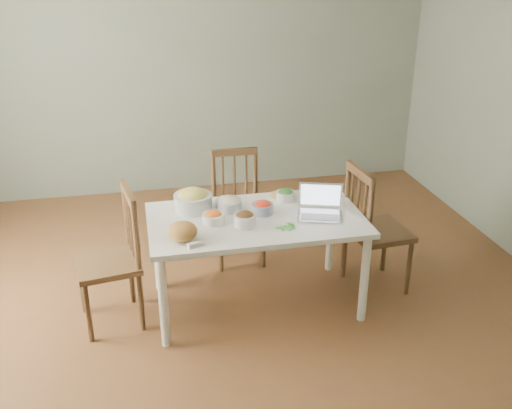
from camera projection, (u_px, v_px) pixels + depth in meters
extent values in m
cube|color=brown|center=(234.00, 314.00, 4.21)|extent=(5.00, 5.00, 0.00)
cube|color=slate|center=(189.00, 64.00, 5.89)|extent=(5.00, 0.00, 2.70)
ellipsoid|color=olive|center=(183.00, 231.00, 3.73)|extent=(0.22, 0.22, 0.12)
cube|color=silver|center=(195.00, 244.00, 3.66)|extent=(0.11, 0.07, 0.03)
cylinder|color=#D4BD74|center=(281.00, 196.00, 4.39)|extent=(0.20, 0.20, 0.02)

